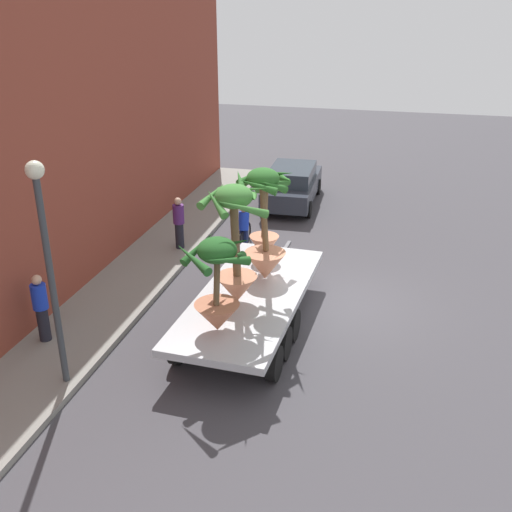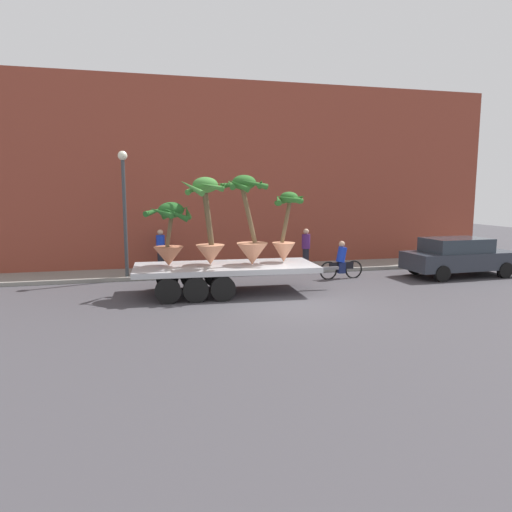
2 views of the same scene
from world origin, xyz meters
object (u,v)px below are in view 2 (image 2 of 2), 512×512
(pedestrian_near_gate, at_px, (306,248))
(street_lamp, at_px, (124,197))
(potted_palm_front, at_px, (208,222))
(potted_palm_extra, at_px, (170,234))
(parked_car, at_px, (459,256))
(pedestrian_far_left, at_px, (161,249))
(cyclist, at_px, (341,262))
(flatbed_trailer, at_px, (218,271))
(potted_palm_rear, at_px, (286,229))
(potted_palm_middle, at_px, (249,226))

(pedestrian_near_gate, xyz_separation_m, street_lamp, (-7.50, -0.24, 2.19))
(potted_palm_front, relative_size, potted_palm_extra, 1.39)
(parked_car, relative_size, pedestrian_far_left, 2.70)
(potted_palm_extra, relative_size, pedestrian_near_gate, 1.25)
(cyclist, xyz_separation_m, pedestrian_far_left, (-6.94, 3.05, 0.37))
(flatbed_trailer, bearing_deg, pedestrian_far_left, 110.88)
(potted_palm_rear, bearing_deg, flatbed_trailer, -176.24)
(potted_palm_front, height_order, pedestrian_near_gate, potted_palm_front)
(potted_palm_extra, bearing_deg, potted_palm_front, -2.28)
(potted_palm_extra, distance_m, parked_car, 11.73)
(parked_car, bearing_deg, pedestrian_far_left, 162.52)
(flatbed_trailer, height_order, parked_car, parked_car)
(potted_palm_middle, distance_m, pedestrian_near_gate, 5.10)
(potted_palm_middle, height_order, parked_car, potted_palm_middle)
(potted_palm_extra, height_order, street_lamp, street_lamp)
(parked_car, relative_size, street_lamp, 0.96)
(potted_palm_front, relative_size, street_lamp, 0.61)
(pedestrian_near_gate, distance_m, street_lamp, 7.82)
(cyclist, height_order, pedestrian_far_left, pedestrian_far_left)
(potted_palm_front, relative_size, parked_car, 0.64)
(flatbed_trailer, xyz_separation_m, parked_car, (10.07, 0.85, 0.06))
(parked_car, bearing_deg, flatbed_trailer, -175.18)
(potted_palm_rear, bearing_deg, pedestrian_far_left, 133.53)
(street_lamp, bearing_deg, potted_palm_front, -47.09)
(pedestrian_far_left, distance_m, street_lamp, 2.91)
(potted_palm_front, height_order, pedestrian_far_left, potted_palm_front)
(potted_palm_middle, height_order, street_lamp, street_lamp)
(potted_palm_front, bearing_deg, pedestrian_near_gate, 34.73)
(cyclist, height_order, street_lamp, street_lamp)
(potted_palm_extra, distance_m, cyclist, 7.03)
(potted_palm_extra, relative_size, pedestrian_far_left, 1.25)
(potted_palm_rear, bearing_deg, potted_palm_middle, -167.21)
(potted_palm_rear, distance_m, potted_palm_extra, 4.03)
(street_lamp, bearing_deg, parked_car, -10.21)
(pedestrian_far_left, bearing_deg, potted_palm_middle, -59.51)
(flatbed_trailer, bearing_deg, cyclist, 16.28)
(potted_palm_middle, bearing_deg, parked_car, 6.36)
(potted_palm_rear, distance_m, parked_car, 7.77)
(flatbed_trailer, bearing_deg, potted_palm_extra, 170.80)
(flatbed_trailer, height_order, pedestrian_far_left, pedestrian_far_left)
(potted_palm_front, distance_m, potted_palm_extra, 1.34)
(cyclist, relative_size, street_lamp, 0.38)
(potted_palm_middle, xyz_separation_m, pedestrian_far_left, (-2.78, 4.73, -1.26))
(potted_palm_extra, distance_m, pedestrian_far_left, 4.43)
(potted_palm_extra, bearing_deg, parked_car, 2.91)
(parked_car, distance_m, pedestrian_far_left, 12.39)
(potted_palm_rear, relative_size, potted_palm_middle, 0.82)
(potted_palm_middle, relative_size, pedestrian_far_left, 1.77)
(potted_palm_rear, xyz_separation_m, pedestrian_far_left, (-4.19, 4.41, -1.09))
(potted_palm_front, bearing_deg, potted_palm_rear, -0.94)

